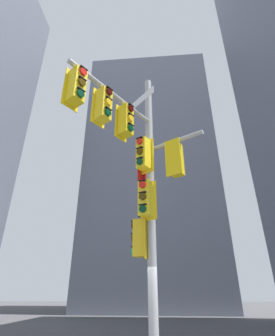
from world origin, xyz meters
The scene contains 2 objects.
building_mid_block centered at (-0.69, 27.37, 16.35)m, with size 16.02×16.02×32.70m, color slate.
signal_pole_assembly centered at (-0.30, -0.57, 5.10)m, with size 3.57×3.17×8.89m.
Camera 1 is at (0.22, -7.12, 1.91)m, focal length 27.41 mm.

